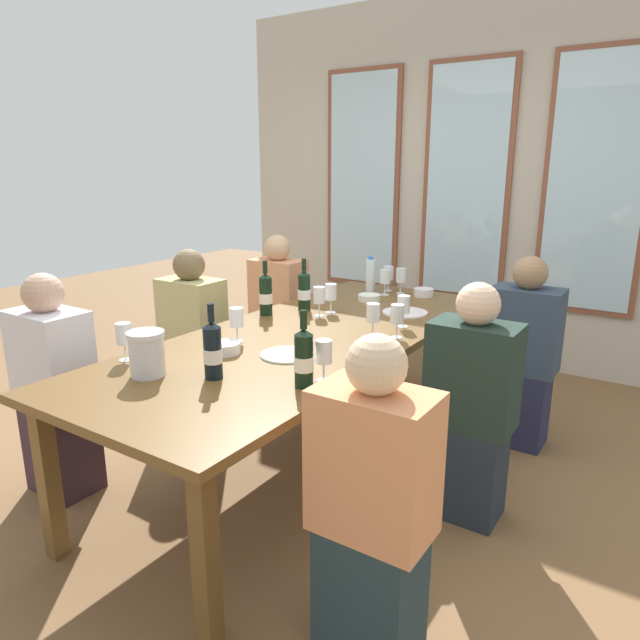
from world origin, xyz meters
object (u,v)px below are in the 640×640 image
(tasting_bowl_1, at_px, (369,297))
(tasting_bowl_2, at_px, (424,292))
(wine_glass_7, at_px, (404,305))
(seated_person_3, at_px, (522,357))
(water_bottle, at_px, (370,275))
(wine_glass_3, at_px, (331,293))
(tasting_bowl_0, at_px, (225,348))
(seated_person_1, at_px, (470,410))
(wine_bottle_3, at_px, (304,291))
(white_plate_0, at_px, (287,355))
(seated_person_4, at_px, (56,391))
(wine_glass_0, at_px, (397,316))
(wine_bottle_0, at_px, (304,358))
(seated_person_0, at_px, (194,344))
(wine_glass_5, at_px, (401,277))
(wine_glass_2, at_px, (124,335))
(wine_glass_8, at_px, (388,274))
(wine_glass_4, at_px, (237,318))
(wine_bottle_2, at_px, (266,294))
(wine_glass_1, at_px, (319,296))
(wine_glass_6, at_px, (324,354))
(wine_glass_10, at_px, (385,277))
(wine_bottle_1, at_px, (213,350))
(white_plate_1, at_px, (405,312))
(dining_table, at_px, (309,345))

(tasting_bowl_1, distance_m, tasting_bowl_2, 0.40)
(wine_glass_7, xyz_separation_m, seated_person_3, (0.53, 0.49, -0.34))
(water_bottle, xyz_separation_m, wine_glass_3, (0.10, -0.67, 0.01))
(tasting_bowl_0, bearing_deg, seated_person_1, 25.34)
(wine_bottle_3, distance_m, water_bottle, 0.71)
(wine_bottle_3, height_order, tasting_bowl_0, wine_bottle_3)
(white_plate_0, xyz_separation_m, seated_person_4, (-1.00, -0.55, -0.22))
(wine_glass_0, relative_size, wine_glass_7, 1.00)
(wine_bottle_0, height_order, seated_person_0, seated_person_0)
(wine_bottle_3, relative_size, wine_glass_5, 1.80)
(wine_glass_2, bearing_deg, wine_bottle_3, 83.50)
(tasting_bowl_0, bearing_deg, wine_glass_3, 89.88)
(tasting_bowl_2, bearing_deg, wine_glass_8, 176.25)
(white_plate_0, distance_m, wine_glass_8, 1.54)
(wine_bottle_0, xyz_separation_m, wine_glass_0, (0.01, 0.80, -0.00))
(wine_glass_4, xyz_separation_m, wine_glass_5, (0.19, 1.45, -0.00))
(wine_bottle_2, height_order, seated_person_3, seated_person_3)
(wine_glass_1, xyz_separation_m, wine_glass_6, (0.59, -0.85, -0.00))
(wine_bottle_3, bearing_deg, white_plate_0, -60.32)
(tasting_bowl_1, xyz_separation_m, wine_glass_7, (0.45, -0.45, 0.10))
(seated_person_4, bearing_deg, wine_glass_7, 46.23)
(wine_bottle_0, distance_m, wine_glass_2, 0.87)
(wine_bottle_3, relative_size, wine_glass_10, 1.80)
(wine_bottle_1, bearing_deg, tasting_bowl_2, 86.82)
(wine_glass_0, distance_m, seated_person_3, 0.90)
(wine_bottle_3, distance_m, wine_glass_2, 1.21)
(water_bottle, bearing_deg, wine_glass_5, 8.22)
(wine_glass_8, distance_m, seated_person_3, 1.10)
(tasting_bowl_1, bearing_deg, wine_glass_0, -51.68)
(tasting_bowl_0, distance_m, seated_person_4, 0.88)
(seated_person_0, bearing_deg, seated_person_1, -0.61)
(wine_bottle_3, height_order, wine_glass_8, wine_bottle_3)
(white_plate_0, distance_m, white_plate_1, 1.02)
(wine_glass_1, bearing_deg, seated_person_1, -17.37)
(wine_glass_1, height_order, seated_person_0, seated_person_0)
(wine_glass_4, distance_m, wine_glass_7, 0.90)
(wine_bottle_1, distance_m, seated_person_0, 1.24)
(wine_bottle_2, xyz_separation_m, wine_bottle_3, (0.12, 0.22, -0.00))
(dining_table, height_order, wine_glass_0, wine_glass_0)
(tasting_bowl_0, bearing_deg, wine_glass_6, -4.37)
(tasting_bowl_2, distance_m, water_bottle, 0.40)
(wine_bottle_3, height_order, wine_glass_7, wine_bottle_3)
(wine_glass_3, bearing_deg, seated_person_0, -150.89)
(wine_glass_0, height_order, wine_glass_10, same)
(wine_glass_4, height_order, wine_glass_7, same)
(wine_bottle_3, bearing_deg, wine_glass_3, 10.56)
(wine_glass_7, height_order, seated_person_4, seated_person_4)
(wine_bottle_3, bearing_deg, tasting_bowl_1, 64.17)
(white_plate_1, bearing_deg, wine_glass_3, -148.53)
(wine_bottle_0, relative_size, wine_glass_7, 1.80)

